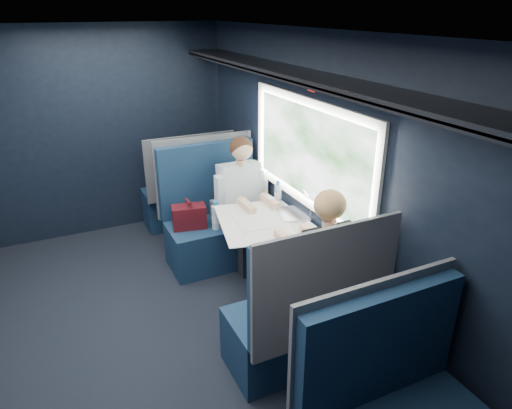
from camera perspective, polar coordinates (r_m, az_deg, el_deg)
name	(u,v)px	position (r m, az deg, el deg)	size (l,w,h in m)	color
ground	(158,329)	(3.99, -12.16, -14.94)	(2.80, 4.20, 0.01)	black
room_shell	(143,157)	(3.30, -13.93, 5.79)	(3.00, 4.40, 2.40)	black
table	(270,232)	(3.92, 1.75, -3.51)	(0.62, 1.00, 0.74)	#54565E
seat_bay_near	(214,222)	(4.68, -5.27, -2.22)	(1.04, 0.62, 1.26)	#0C1F38
seat_bay_far	(303,320)	(3.33, 5.87, -14.15)	(1.04, 0.62, 1.26)	#0C1F38
seat_row_front	(188,192)	(5.49, -8.55, 1.49)	(1.04, 0.51, 1.16)	#0C1F38
man	(244,197)	(4.50, -1.52, 0.94)	(0.53, 0.56, 1.32)	black
woman	(322,262)	(3.39, 8.28, -7.18)	(0.53, 0.56, 1.32)	black
papers	(254,222)	(3.92, -0.24, -2.20)	(0.58, 0.84, 0.01)	white
laptop	(298,207)	(4.08, 5.33, -0.26)	(0.32, 0.37, 0.24)	silver
bottle_small	(278,193)	(4.28, 2.75, 1.43)	(0.06, 0.06, 0.22)	silver
cup	(271,202)	(4.23, 1.89, 0.34)	(0.06, 0.06, 0.08)	white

